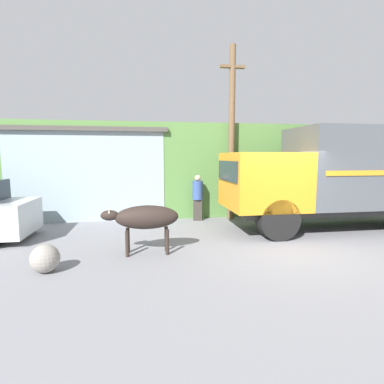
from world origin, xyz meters
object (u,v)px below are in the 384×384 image
Objects in this scene: pedestrian_on_hill at (198,196)px; brown_cow at (145,218)px; roadside_rock at (45,259)px; cargo_truck at (347,173)px; utility_pole at (232,131)px.

brown_cow is at bearing 71.24° from pedestrian_on_hill.
brown_cow is at bearing 23.00° from roadside_rock.
roadside_rock is (-8.44, -2.39, -1.52)m from cargo_truck.
pedestrian_on_hill is 2.90× the size of roadside_rock.
roadside_rock is at bearing -164.33° from cargo_truck.
pedestrian_on_hill is at bearing -176.38° from utility_pole.
cargo_truck is 6.66m from brown_cow.
cargo_truck reaches higher than roadside_rock.
cargo_truck is 8.91m from roadside_rock.
cargo_truck is 4.11m from utility_pole.
cargo_truck reaches higher than pedestrian_on_hill.
pedestrian_on_hill is 2.67m from utility_pole.
pedestrian_on_hill is (1.93, 3.56, 0.03)m from brown_cow.
pedestrian_on_hill is at bearing 155.51° from cargo_truck.
cargo_truck is 1.18× the size of utility_pole.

